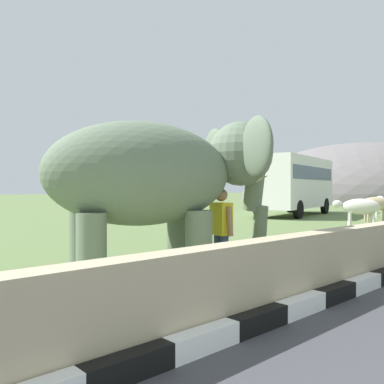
{
  "coord_description": "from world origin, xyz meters",
  "views": [
    {
      "loc": [
        -1.89,
        0.98,
        1.66
      ],
      "look_at": [
        2.64,
        5.86,
        1.6
      ],
      "focal_mm": 38.47,
      "sensor_mm": 36.0,
      "label": 1
    }
  ],
  "objects": [
    {
      "name": "bus_white",
      "position": [
        19.76,
        15.13,
        2.08
      ],
      "size": [
        8.65,
        4.46,
        3.5
      ],
      "color": "silver",
      "rests_on": "ground_plane"
    },
    {
      "name": "barrier_parapet",
      "position": [
        2.0,
        4.23,
        0.5
      ],
      "size": [
        28.0,
        0.36,
        1.0
      ],
      "primitive_type": "cube",
      "color": "tan",
      "rests_on": "ground_plane"
    },
    {
      "name": "elephant",
      "position": [
        2.39,
        6.33,
        1.86
      ],
      "size": [
        4.06,
        3.08,
        2.86
      ],
      "color": "slate",
      "rests_on": "ground_plane"
    },
    {
      "name": "cow_near",
      "position": [
        21.54,
        10.68,
        0.87
      ],
      "size": [
        1.89,
        1.18,
        1.23
      ],
      "color": "beige",
      "rests_on": "ground_plane"
    },
    {
      "name": "cow_mid",
      "position": [
        14.74,
        8.68,
        0.87
      ],
      "size": [
        1.38,
        1.81,
        1.23
      ],
      "color": "beige",
      "rests_on": "ground_plane"
    },
    {
      "name": "striped_curb",
      "position": [
        -0.35,
        3.93,
        0.12
      ],
      "size": [
        16.2,
        0.2,
        0.24
      ],
      "color": "white",
      "rests_on": "ground_plane"
    },
    {
      "name": "person_handler",
      "position": [
        3.53,
        6.04,
        0.93
      ],
      "size": [
        0.32,
        0.65,
        1.66
      ],
      "color": "navy",
      "rests_on": "ground_plane"
    },
    {
      "name": "hill_east",
      "position": [
        55.0,
        26.74,
        0.0
      ],
      "size": [
        38.52,
        30.81,
        15.71
      ],
      "color": "slate",
      "rests_on": "ground_plane"
    },
    {
      "name": "cow_far",
      "position": [
        18.43,
        9.54,
        0.87
      ],
      "size": [
        1.65,
        1.61,
        1.23
      ],
      "color": "tan",
      "rests_on": "ground_plane"
    }
  ]
}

